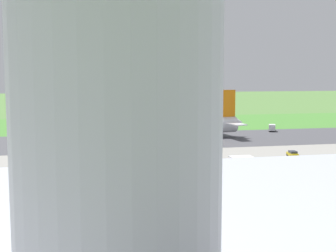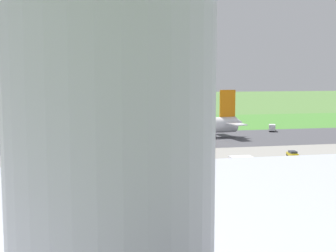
{
  "view_description": "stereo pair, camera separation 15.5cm",
  "coord_description": "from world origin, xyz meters",
  "px_view_note": "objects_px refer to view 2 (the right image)",
  "views": [
    {
      "loc": [
        43.92,
        142.96,
        20.75
      ],
      "look_at": [
        12.62,
        0.0,
        4.5
      ],
      "focal_mm": 49.4,
      "sensor_mm": 36.0,
      "label": 1
    },
    {
      "loc": [
        43.76,
        143.0,
        20.75
      ],
      "look_at": [
        12.62,
        0.0,
        4.5
      ],
      "focal_mm": 49.4,
      "sensor_mm": 36.0,
      "label": 2
    }
  ],
  "objects_px": {
    "service_truck_fuel": "(272,128)",
    "no_stopping_sign": "(137,122)",
    "airliner_parked_mid": "(271,171)",
    "traffic_cone_orange": "(117,126)",
    "airliner_main": "(169,126)",
    "service_car_followme": "(152,161)",
    "service_car_ops": "(292,154)"
  },
  "relations": [
    {
      "from": "airliner_parked_mid",
      "to": "service_car_ops",
      "type": "height_order",
      "value": "airliner_parked_mid"
    },
    {
      "from": "service_truck_fuel",
      "to": "service_car_ops",
      "type": "bearing_deg",
      "value": 70.46
    },
    {
      "from": "airliner_main",
      "to": "service_truck_fuel",
      "type": "xyz_separation_m",
      "value": [
        -41.85,
        -13.65,
        -2.95
      ]
    },
    {
      "from": "no_stopping_sign",
      "to": "traffic_cone_orange",
      "type": "bearing_deg",
      "value": 7.14
    },
    {
      "from": "airliner_main",
      "to": "service_car_ops",
      "type": "xyz_separation_m",
      "value": [
        -23.87,
        37.01,
        -3.51
      ]
    },
    {
      "from": "service_car_ops",
      "to": "no_stopping_sign",
      "type": "xyz_separation_m",
      "value": [
        28.27,
        -78.57,
        0.84
      ]
    },
    {
      "from": "airliner_main",
      "to": "service_car_followme",
      "type": "bearing_deg",
      "value": 72.02
    },
    {
      "from": "service_truck_fuel",
      "to": "traffic_cone_orange",
      "type": "xyz_separation_m",
      "value": [
        54.18,
        -26.91,
        -1.13
      ]
    },
    {
      "from": "service_car_followme",
      "to": "traffic_cone_orange",
      "type": "distance_m",
      "value": 79.57
    },
    {
      "from": "airliner_main",
      "to": "service_car_ops",
      "type": "height_order",
      "value": "airliner_main"
    },
    {
      "from": "service_truck_fuel",
      "to": "service_car_followme",
      "type": "bearing_deg",
      "value": 44.01
    },
    {
      "from": "service_truck_fuel",
      "to": "traffic_cone_orange",
      "type": "distance_m",
      "value": 60.51
    },
    {
      "from": "traffic_cone_orange",
      "to": "service_car_followme",
      "type": "bearing_deg",
      "value": 89.77
    },
    {
      "from": "service_car_ops",
      "to": "traffic_cone_orange",
      "type": "distance_m",
      "value": 85.61
    },
    {
      "from": "airliner_parked_mid",
      "to": "service_truck_fuel",
      "type": "height_order",
      "value": "airliner_parked_mid"
    },
    {
      "from": "airliner_parked_mid",
      "to": "traffic_cone_orange",
      "type": "relative_size",
      "value": 81.08
    },
    {
      "from": "service_truck_fuel",
      "to": "no_stopping_sign",
      "type": "distance_m",
      "value": 54.01
    },
    {
      "from": "service_car_ops",
      "to": "no_stopping_sign",
      "type": "relative_size",
      "value": 1.54
    },
    {
      "from": "no_stopping_sign",
      "to": "service_car_followme",
      "type": "bearing_deg",
      "value": 84.14
    },
    {
      "from": "airliner_main",
      "to": "no_stopping_sign",
      "type": "bearing_deg",
      "value": -83.97
    },
    {
      "from": "airliner_main",
      "to": "service_car_followme",
      "type": "height_order",
      "value": "airliner_main"
    },
    {
      "from": "service_car_ops",
      "to": "traffic_cone_orange",
      "type": "xyz_separation_m",
      "value": [
        36.21,
        -77.57,
        -0.57
      ]
    },
    {
      "from": "traffic_cone_orange",
      "to": "airliner_parked_mid",
      "type": "bearing_deg",
      "value": 98.6
    },
    {
      "from": "service_car_followme",
      "to": "service_truck_fuel",
      "type": "xyz_separation_m",
      "value": [
        -54.51,
        -52.65,
        0.56
      ]
    },
    {
      "from": "no_stopping_sign",
      "to": "service_truck_fuel",
      "type": "bearing_deg",
      "value": 148.89
    },
    {
      "from": "service_car_followme",
      "to": "service_car_ops",
      "type": "height_order",
      "value": "same"
    },
    {
      "from": "service_car_followme",
      "to": "airliner_main",
      "type": "bearing_deg",
      "value": -107.98
    },
    {
      "from": "service_car_followme",
      "to": "service_truck_fuel",
      "type": "bearing_deg",
      "value": -135.99
    },
    {
      "from": "no_stopping_sign",
      "to": "service_car_ops",
      "type": "bearing_deg",
      "value": 109.79
    },
    {
      "from": "service_truck_fuel",
      "to": "no_stopping_sign",
      "type": "xyz_separation_m",
      "value": [
        46.24,
        -27.91,
        0.28
      ]
    },
    {
      "from": "service_car_followme",
      "to": "service_truck_fuel",
      "type": "distance_m",
      "value": 75.79
    },
    {
      "from": "no_stopping_sign",
      "to": "airliner_parked_mid",
      "type": "bearing_deg",
      "value": 94.4
    }
  ]
}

